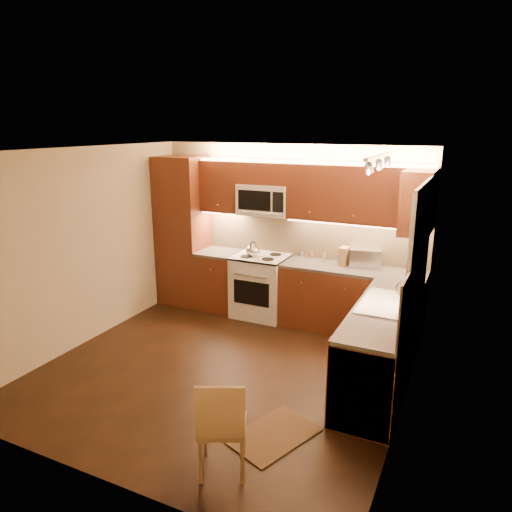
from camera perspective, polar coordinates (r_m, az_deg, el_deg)
The scene contains 37 objects.
floor at distance 5.74m, azimuth -3.80°, elevation -13.31°, with size 4.00×4.00×0.01m, color black.
ceiling at distance 5.04m, azimuth -4.32°, elevation 12.49°, with size 4.00×4.00×0.01m, color beige.
wall_back at distance 7.01m, azimuth 3.96°, elevation 2.99°, with size 4.00×0.01×2.50m, color #BCAE89.
wall_front at distance 3.75m, azimuth -19.30°, elevation -9.16°, with size 4.00×0.01×2.50m, color #BCAE89.
wall_left at distance 6.44m, azimuth -19.78°, elevation 0.99°, with size 0.01×4.00×2.50m, color #BCAE89.
wall_right at distance 4.66m, azimuth 18.05°, elevation -4.22°, with size 0.01×4.00×2.50m, color #BCAE89.
pantry at distance 7.52m, azimuth -8.71°, elevation 2.93°, with size 0.70×0.60×2.30m, color #43180E.
base_cab_back_left at distance 7.37m, azimuth -4.21°, elevation -2.99°, with size 0.62×0.60×0.86m, color #43180E.
counter_back_left at distance 7.24m, azimuth -4.28°, elevation 0.39°, with size 0.62×0.60×0.04m, color #32302E.
base_cab_back_right at distance 6.67m, azimuth 11.26°, elevation -5.29°, with size 1.92×0.60×0.86m, color #43180E.
counter_back_right at distance 6.52m, azimuth 11.46°, elevation -1.59°, with size 1.92×0.60×0.04m, color #32302E.
base_cab_right at distance 5.37m, azimuth 14.69°, elevation -10.76°, with size 0.60×2.00×0.86m, color #43180E.
counter_right at distance 5.19m, azimuth 15.02°, elevation -6.29°, with size 0.60×2.00×0.04m, color #32302E.
dishwasher at distance 4.76m, azimuth 13.02°, elevation -14.24°, with size 0.58×0.60×0.84m, color silver.
backsplash_back at distance 6.89m, azimuth 6.63°, elevation 2.29°, with size 3.30×0.02×0.60m, color tan.
backsplash_right at distance 5.05m, azimuth 18.51°, elevation -3.33°, with size 0.02×2.00×0.60m, color tan.
upper_cab_back_left at distance 7.16m, azimuth -3.94°, elevation 8.34°, with size 0.62×0.35×0.75m, color #43180E.
upper_cab_back_right at distance 6.43m, azimuth 12.21°, elevation 7.22°, with size 1.92×0.35×0.75m, color #43180E.
upper_cab_bridge at distance 6.83m, azimuth 1.17°, elevation 9.88°, with size 0.76×0.35×0.31m, color #43180E.
upper_cab_right_corner at distance 5.88m, azimuth 18.72°, elevation 6.02°, with size 0.35×0.50×0.75m, color #43180E.
stove at distance 7.04m, azimuth 0.59°, elevation -3.58°, with size 0.76×0.65×0.92m, color silver, non-canonical shape.
microwave at distance 6.86m, azimuth 1.10°, elevation 6.76°, with size 0.76×0.38×0.44m, color silver, non-canonical shape.
window_frame at distance 5.09m, azimuth 19.05°, elevation 1.46°, with size 0.03×1.44×1.24m, color silver.
window_blinds at distance 5.09m, azimuth 18.83°, elevation 1.48°, with size 0.02×1.36×1.16m, color silver.
sink at distance 5.30m, azimuth 15.40°, elevation -4.77°, with size 0.52×0.86×0.15m, color silver, non-canonical shape.
faucet at distance 5.25m, azimuth 17.39°, elevation -4.25°, with size 0.20×0.04×0.30m, color silver, non-canonical shape.
track_light_bar at distance 4.88m, azimuth 14.57°, elevation 11.49°, with size 0.04×1.20×0.03m, color silver.
kettle at distance 6.85m, azimuth -0.42°, elevation 0.88°, with size 0.20×0.20×0.23m, color silver, non-canonical shape.
toaster_oven at distance 6.62m, azimuth 12.97°, elevation -0.12°, with size 0.41×0.31×0.25m, color silver.
knife_block at distance 6.63m, azimuth 10.51°, elevation 0.02°, with size 0.11×0.18×0.25m, color #956C43.
spice_jar_a at distance 6.94m, azimuth 5.57°, elevation 0.25°, with size 0.05×0.05×0.09m, color silver.
spice_jar_b at distance 6.84m, azimuth 8.17°, elevation -0.07°, with size 0.05×0.05×0.09m, color olive.
spice_jar_c at distance 6.72m, azimuth 8.11°, elevation -0.29°, with size 0.05×0.05×0.10m, color silver.
spice_jar_d at distance 6.90m, azimuth 6.66°, elevation 0.12°, with size 0.04×0.04×0.09m, color #9D562F.
soap_bottle at distance 6.02m, azimuth 17.80°, elevation -2.42°, with size 0.08×0.08×0.17m, color silver.
rug at distance 4.67m, azimuth 2.06°, elevation -20.61°, with size 0.53×0.80×0.01m, color black.
dining_chair at distance 4.07m, azimuth -4.06°, elevation -19.35°, with size 0.38×0.38×0.87m, color #956C43, non-canonical shape.
Camera 1 is at (2.48, -4.38, 2.75)m, focal length 33.43 mm.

